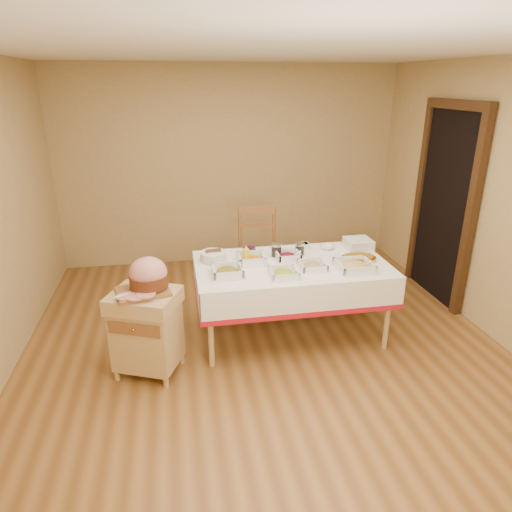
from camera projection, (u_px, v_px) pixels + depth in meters
The scene contains 23 objects.
room_shell at pixel (268, 219), 3.80m from camera, with size 5.00×5.00×5.00m.
doorway at pixel (445, 203), 5.07m from camera, with size 0.09×1.10×2.20m.
dining_table at pixel (291, 279), 4.38m from camera, with size 1.82×1.02×0.76m.
butcher_cart at pixel (147, 328), 3.84m from camera, with size 0.67×0.62×0.76m.
dining_chair at pixel (258, 252), 5.26m from camera, with size 0.50×0.48×1.04m.
ham_on_board at pixel (148, 277), 3.72m from camera, with size 0.44×0.42×0.29m.
serving_dish_a at pixel (228, 271), 4.05m from camera, with size 0.27×0.26×0.12m.
serving_dish_b at pixel (284, 273), 4.02m from camera, with size 0.24×0.24×0.10m.
serving_dish_c at pixel (313, 266), 4.18m from camera, with size 0.23×0.23×0.09m.
serving_dish_d at pixel (354, 266), 4.16m from camera, with size 0.31×0.31×0.12m.
serving_dish_e at pixel (251, 259), 4.33m from camera, with size 0.26×0.25×0.12m.
serving_dish_f at pixel (288, 256), 4.41m from camera, with size 0.24×0.22×0.11m.
small_bowl_left at pixel (211, 252), 4.53m from camera, with size 0.12×0.12×0.05m.
small_bowl_mid at pixel (249, 250), 4.58m from camera, with size 0.13×0.13×0.06m.
small_bowl_right at pixel (304, 246), 4.69m from camera, with size 0.12×0.12×0.06m.
bowl_white_imported at pixel (281, 251), 4.58m from camera, with size 0.15×0.15×0.04m, color white.
bowl_small_imported at pixel (327, 247), 4.68m from camera, with size 0.15×0.15×0.05m, color white.
preserve_jar_left at pixel (276, 250), 4.48m from camera, with size 0.10×0.10×0.13m.
preserve_jar_right at pixel (300, 249), 4.53m from camera, with size 0.09×0.09×0.12m.
mustard_bottle at pixel (246, 256), 4.27m from camera, with size 0.06×0.06×0.19m.
bread_basket at pixel (213, 256), 4.36m from camera, with size 0.25×0.25×0.11m.
plate_stack at pixel (358, 244), 4.67m from camera, with size 0.25×0.25×0.11m.
brass_platter at pixel (358, 258), 4.39m from camera, with size 0.35×0.25×0.05m.
Camera 1 is at (-0.76, -3.58, 2.38)m, focal length 32.00 mm.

